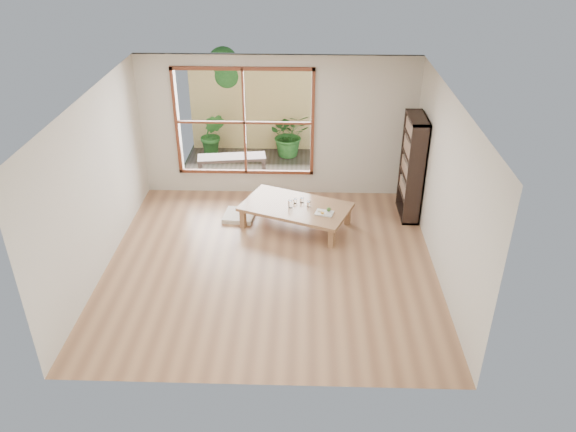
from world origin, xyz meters
The scene contains 15 objects.
ground centered at (0.00, 0.00, 0.00)m, with size 5.00×5.00×0.00m, color tan.
low_table centered at (0.36, 1.17, 0.34)m, with size 2.02×1.59×0.39m.
floor_cushion centered at (-0.64, 1.41, 0.04)m, with size 0.52×0.52×0.08m, color white.
bookshelf centered at (2.33, 1.64, 0.91)m, with size 0.29×0.82×1.81m, color black.
glass_tall centered at (0.27, 1.10, 0.45)m, with size 0.07×0.07×0.13m, color silver.
glass_mid centered at (0.58, 1.13, 0.43)m, with size 0.06×0.06×0.09m, color silver.
glass_short centered at (0.46, 1.28, 0.43)m, with size 0.07×0.07×0.08m, color silver.
glass_small centered at (0.35, 1.25, 0.43)m, with size 0.06×0.06×0.08m, color silver.
food_tray centered at (0.85, 0.91, 0.41)m, with size 0.34×0.28×0.09m.
deck centered at (-0.60, 3.56, 0.00)m, with size 2.80×2.00×0.05m, color #362F27.
garden_bench centered at (-0.96, 3.08, 0.39)m, with size 1.39×0.58×0.43m.
bamboo_fence centered at (-0.60, 4.56, 0.90)m, with size 2.80×0.06×1.80m, color #DCB771.
shrub_right centered at (0.16, 4.18, 0.51)m, with size 0.87×0.75×0.96m, color #2D6424.
shrub_left centered at (-1.49, 4.10, 0.51)m, with size 0.53×0.43×0.96m, color #2D6424.
garden_tree centered at (-1.28, 4.86, 1.63)m, with size 1.04×0.85×2.22m.
Camera 1 is at (0.50, -7.18, 4.87)m, focal length 35.00 mm.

